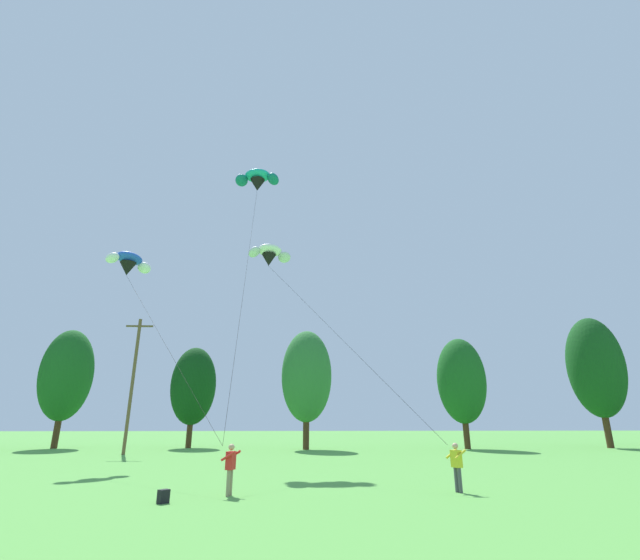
{
  "coord_description": "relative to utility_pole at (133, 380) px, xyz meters",
  "views": [
    {
      "loc": [
        -3.22,
        -0.7,
        2.47
      ],
      "look_at": [
        -2.1,
        20.97,
        9.46
      ],
      "focal_mm": 24.58,
      "sensor_mm": 36.0,
      "label": 1
    }
  ],
  "objects": [
    {
      "name": "treeline_tree_b",
      "position": [
        -9.47,
        8.29,
        1.23
      ],
      "size": [
        4.84,
        4.84,
        11.28
      ],
      "color": "#472D19",
      "rests_on": "ground_plane"
    },
    {
      "name": "treeline_tree_c",
      "position": [
        2.94,
        8.6,
        0.23
      ],
      "size": [
        4.4,
        4.4,
        9.64
      ],
      "color": "#472D19",
      "rests_on": "ground_plane"
    },
    {
      "name": "treeline_tree_d",
      "position": [
        14.21,
        5.36,
        0.95
      ],
      "size": [
        4.72,
        4.72,
        10.83
      ],
      "color": "#472D19",
      "rests_on": "ground_plane"
    },
    {
      "name": "treeline_tree_e",
      "position": [
        29.17,
        5.46,
        0.59
      ],
      "size": [
        4.56,
        4.56,
        10.23
      ],
      "color": "#472D19",
      "rests_on": "ground_plane"
    },
    {
      "name": "treeline_tree_f",
      "position": [
        43.41,
        6.26,
        2.07
      ],
      "size": [
        5.22,
        5.22,
        12.68
      ],
      "color": "#472D19",
      "rests_on": "ground_plane"
    },
    {
      "name": "utility_pole",
      "position": [
        0.0,
        0.0,
        0.0
      ],
      "size": [
        2.2,
        0.26,
        10.67
      ],
      "color": "brown",
      "rests_on": "ground_plane"
    },
    {
      "name": "kite_flyer_near",
      "position": [
        11.01,
        -20.19,
        -4.6
      ],
      "size": [
        0.66,
        0.69,
        1.69
      ],
      "color": "gray",
      "rests_on": "ground_plane"
    },
    {
      "name": "kite_flyer_mid",
      "position": [
        19.23,
        -19.86,
        -4.6
      ],
      "size": [
        0.7,
        0.72,
        1.69
      ],
      "color": "#4C4C51",
      "rests_on": "ground_plane"
    },
    {
      "name": "parafoil_kite_high_teal",
      "position": [
        9.66,
        -3.82,
        16.46
      ],
      "size": [
        4.02,
        17.14,
        21.38
      ],
      "color": "teal"
    },
    {
      "name": "parafoil_kite_mid_white",
      "position": [
        11.33,
        -9.47,
        7.47
      ],
      "size": [
        9.11,
        11.58,
        12.2
      ],
      "color": "white"
    },
    {
      "name": "parafoil_kite_far_blue_white",
      "position": [
        1.38,
        -7.51,
        7.37
      ],
      "size": [
        10.67,
        14.2,
        12.26
      ],
      "color": "blue"
    },
    {
      "name": "backpack",
      "position": [
        9.15,
        -21.5,
        -5.4
      ],
      "size": [
        0.39,
        0.4,
        0.4
      ],
      "primitive_type": "cube",
      "rotation": [
        0.0,
        0.0,
        0.83
      ],
      "color": "black",
      "rests_on": "ground_plane"
    }
  ]
}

